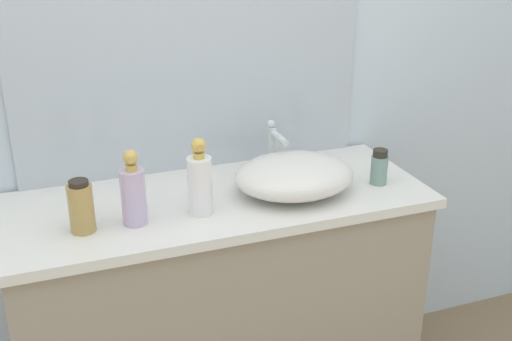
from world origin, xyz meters
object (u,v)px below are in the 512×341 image
at_px(spray_can, 379,167).
at_px(sink_basin, 294,175).
at_px(lotion_bottle, 133,193).
at_px(soap_dispenser, 200,182).
at_px(perfume_bottle, 81,207).

bearing_deg(spray_can, sink_basin, 173.67).
bearing_deg(lotion_bottle, soap_dispenser, 0.09).
bearing_deg(sink_basin, spray_can, -6.33).
bearing_deg(lotion_bottle, perfume_bottle, 178.71).
distance_m(sink_basin, soap_dispenser, 0.33).
height_order(perfume_bottle, spray_can, perfume_bottle).
distance_m(sink_basin, perfume_bottle, 0.66).
relative_size(sink_basin, soap_dispenser, 1.65).
bearing_deg(soap_dispenser, spray_can, 0.64).
height_order(sink_basin, soap_dispenser, soap_dispenser).
xyz_separation_m(lotion_bottle, spray_can, (0.80, 0.01, -0.04)).
distance_m(soap_dispenser, perfume_bottle, 0.34).
bearing_deg(perfume_bottle, soap_dispenser, -0.50).
height_order(sink_basin, lotion_bottle, lotion_bottle).
height_order(soap_dispenser, perfume_bottle, soap_dispenser).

